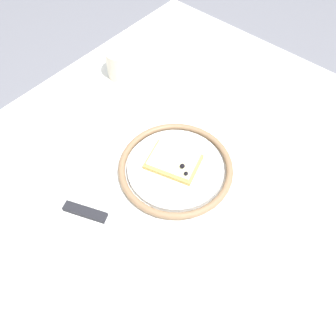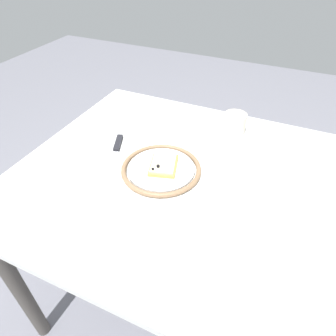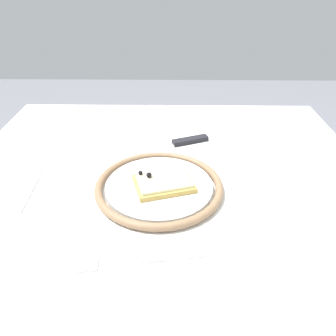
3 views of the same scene
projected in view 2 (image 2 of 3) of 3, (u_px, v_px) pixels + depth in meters
ground_plane at (172, 291)px, 1.37m from camera, size 6.00×6.00×0.00m
dining_table at (174, 196)px, 0.98m from camera, size 0.96×0.87×0.71m
plate at (161, 169)px, 0.92m from camera, size 0.25×0.25×0.02m
pizza_slice_near at (163, 165)px, 0.91m from camera, size 0.11×0.13×0.03m
knife at (117, 149)px, 1.01m from camera, size 0.11×0.23×0.01m
fork at (215, 192)px, 0.85m from camera, size 0.05×0.20×0.00m
cup at (235, 124)px, 1.07m from camera, size 0.08×0.08×0.08m
napkin at (112, 246)px, 0.71m from camera, size 0.14×0.12×0.00m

